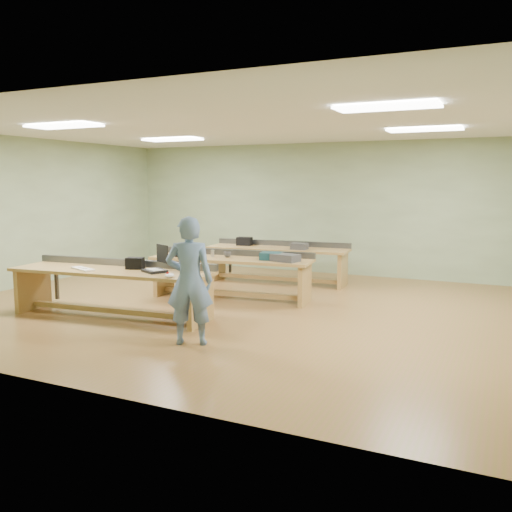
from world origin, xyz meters
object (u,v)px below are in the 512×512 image
Objects in this scene: workbench_back at (278,256)px; parts_bin_teal at (271,256)px; workbench_front at (113,281)px; mug at (227,254)px; drinks_can at (213,253)px; workbench_mid at (232,268)px; task_chair at (185,281)px; laptop_base at (155,271)px; parts_bin_grey at (285,258)px; camera_bag at (135,263)px; person at (189,281)px.

parts_bin_teal is at bearing -75.78° from workbench_back.
workbench_front is 25.92× the size of mug.
drinks_can is at bearing -168.04° from mug.
workbench_mid is 3.29× the size of task_chair.
laptop_base is at bearing -105.47° from workbench_mid.
parts_bin_grey is at bearing 36.84° from workbench_front.
drinks_can is (-0.06, 1.87, 0.04)m from laptop_base.
drinks_can is (0.40, 1.75, -0.03)m from camera_bag.
task_chair is at bearing -78.81° from person.
workbench_mid is 23.33× the size of mug.
workbench_front is at bearing -116.34° from mug.
workbench_mid is 1.09m from parts_bin_grey.
parts_bin_teal is at bearing 0.24° from task_chair.
parts_bin_grey is (0.24, 2.70, -0.02)m from person.
camera_bag reaches higher than workbench_front.
parts_bin_teal is 0.31m from parts_bin_grey.
parts_bin_grey reaches higher than workbench_front.
task_chair is 7.09× the size of mug.
parts_bin_grey is 3.82× the size of drinks_can.
parts_bin_grey is at bearing -1.72° from mug.
laptop_base is at bearing -1.82° from workbench_front.
camera_bag reaches higher than task_chair.
camera_bag is 0.57× the size of parts_bin_grey.
workbench_mid is 0.89m from task_chair.
workbench_mid is 2.86m from person.
parts_bin_teal is (1.83, 2.02, 0.25)m from workbench_front.
workbench_mid is at bearing 55.82° from workbench_front.
drinks_can is at bearing 59.52° from camera_bag.
workbench_mid is at bearing -99.71° from workbench_back.
workbench_mid is at bearing 13.09° from task_chair.
drinks_can is (-1.13, -0.10, -0.00)m from parts_bin_teal.
mug is (-0.25, -1.78, 0.24)m from workbench_back.
workbench_mid is at bearing -5.70° from mug.
workbench_front reaches higher than mug.
camera_bag is at bearing -135.91° from parts_bin_grey.
workbench_front is 3.66× the size of task_chair.
person is 12.99× the size of mug.
mug is (0.68, 1.80, -0.04)m from camera_bag.
parts_bin_grey is 1.43m from drinks_can.
task_chair is 1.97× the size of parts_bin_grey.
camera_bag reaches higher than laptop_base.
task_chair is 7.54× the size of drinks_can.
parts_bin_grey is at bearing -7.64° from workbench_mid.
drinks_can is (-0.52, -1.84, 0.25)m from workbench_back.
workbench_front is 2.24m from workbench_mid.
camera_bag is at bearing -110.54° from mug.
parts_bin_grey is (1.05, -0.03, 0.25)m from workbench_mid.
person reaches higher than camera_bag.
camera_bag is (-0.92, -3.59, 0.28)m from workbench_back.
workbench_back reaches higher than laptop_base.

